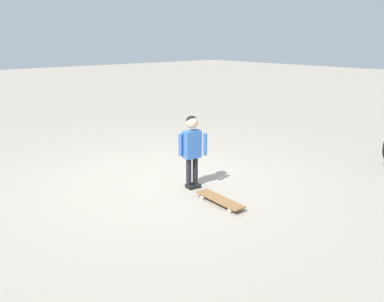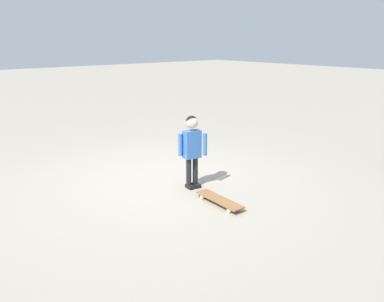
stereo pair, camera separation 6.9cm
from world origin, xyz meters
name	(u,v)px [view 1 (the left image)]	position (x,y,z in m)	size (l,w,h in m)	color
ground_plane	(162,180)	(0.00, 0.00, 0.00)	(50.00, 50.00, 0.00)	#9E9384
child_person	(192,144)	(0.52, 0.17, 0.66)	(0.27, 0.34, 1.06)	black
skateboard	(220,200)	(1.22, 0.05, 0.06)	(0.77, 0.23, 0.07)	olive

